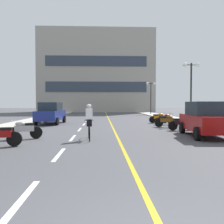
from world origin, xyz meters
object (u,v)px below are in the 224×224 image
object	(u,v)px
street_lamp_far	(151,91)
motorcycle_5	(167,121)
parked_car_near	(206,119)
street_lamp_mid	(191,79)
motorcycle_3	(24,129)
motorcycle_4	(181,123)
motorcycle_7	(159,118)
parked_car_mid	(51,113)
motorcycle_6	(165,119)
cyclist_rider	(89,121)

from	to	relation	value
street_lamp_far	motorcycle_5	distance (m)	21.00
parked_car_near	street_lamp_mid	bearing A→B (deg)	74.75
motorcycle_3	motorcycle_4	distance (m)	9.52
motorcycle_7	motorcycle_3	bearing A→B (deg)	-133.00
street_lamp_mid	parked_car_mid	xyz separation A→B (m)	(-11.92, 0.28, -2.91)
motorcycle_5	motorcycle_6	distance (m)	2.04
parked_car_mid	motorcycle_4	xyz separation A→B (m)	(9.39, -5.48, -0.44)
street_lamp_mid	motorcycle_7	distance (m)	4.30
motorcycle_6	cyclist_rider	bearing A→B (deg)	-125.94
street_lamp_far	motorcycle_3	bearing A→B (deg)	-113.69
motorcycle_5	cyclist_rider	bearing A→B (deg)	-132.18
street_lamp_mid	motorcycle_6	xyz separation A→B (m)	(-2.52, -1.12, -3.36)
street_lamp_far	cyclist_rider	distance (m)	27.83
parked_car_mid	motorcycle_7	bearing A→B (deg)	2.76
parked_car_near	cyclist_rider	xyz separation A→B (m)	(-6.00, -0.82, -0.03)
parked_car_near	motorcycle_7	distance (m)	8.93
cyclist_rider	motorcycle_4	bearing A→B (deg)	33.67
street_lamp_far	motorcycle_6	size ratio (longest dim) A/B	2.90
street_lamp_far	motorcycle_5	xyz separation A→B (m)	(-2.97, -20.53, -3.25)
street_lamp_mid	cyclist_rider	world-z (taller)	street_lamp_mid
motorcycle_7	motorcycle_4	bearing A→B (deg)	-89.47
street_lamp_far	cyclist_rider	bearing A→B (deg)	-107.45
motorcycle_7	motorcycle_5	bearing A→B (deg)	-94.72
parked_car_near	cyclist_rider	world-z (taller)	parked_car_near
street_lamp_far	parked_car_near	xyz separation A→B (m)	(-2.30, -25.59, -2.81)
motorcycle_6	motorcycle_4	bearing A→B (deg)	-90.24
motorcycle_6	motorcycle_7	distance (m)	1.85
motorcycle_7	cyclist_rider	distance (m)	11.26
motorcycle_7	cyclist_rider	bearing A→B (deg)	-120.11
street_lamp_mid	street_lamp_far	size ratio (longest dim) A/B	1.03
parked_car_near	motorcycle_4	world-z (taller)	parked_car_near
street_lamp_far	parked_car_near	distance (m)	25.84
motorcycle_3	motorcycle_4	xyz separation A→B (m)	(8.85, 3.50, 0.00)
motorcycle_3	cyclist_rider	bearing A→B (deg)	-5.33
street_lamp_mid	motorcycle_3	world-z (taller)	street_lamp_mid
parked_car_mid	motorcycle_3	bearing A→B (deg)	-86.61
street_lamp_mid	parked_car_mid	bearing A→B (deg)	178.66
street_lamp_mid	parked_car_near	size ratio (longest dim) A/B	1.17
cyclist_rider	parked_car_near	bearing A→B (deg)	7.79
cyclist_rider	street_lamp_far	bearing A→B (deg)	72.55
motorcycle_3	cyclist_rider	distance (m)	3.20
street_lamp_mid	parked_car_mid	world-z (taller)	street_lamp_mid
motorcycle_5	motorcycle_7	xyz separation A→B (m)	(0.32, 3.86, 0.00)
motorcycle_3	motorcycle_7	bearing A→B (deg)	47.00
parked_car_near	motorcycle_6	bearing A→B (deg)	92.32
parked_car_mid	cyclist_rider	xyz separation A→B (m)	(3.69, -9.28, -0.03)
motorcycle_4	motorcycle_7	distance (m)	5.93
motorcycle_5	motorcycle_4	bearing A→B (deg)	-79.82
parked_car_near	parked_car_mid	bearing A→B (deg)	138.88
street_lamp_far	motorcycle_3	distance (m)	28.70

